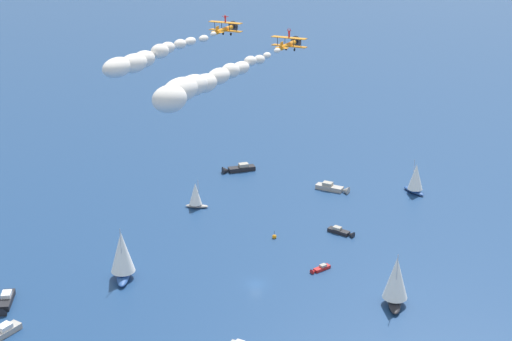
# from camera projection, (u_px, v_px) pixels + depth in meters

# --- Properties ---
(ground_plane) EXTENTS (2000.00, 2000.00, 0.00)m
(ground_plane) POSITION_uv_depth(u_px,v_px,m) (256.00, 284.00, 175.23)
(ground_plane) COLOR navy
(sailboat_near_centre) EXTENTS (6.09, 10.12, 12.70)m
(sailboat_near_centre) POSITION_uv_depth(u_px,v_px,m) (122.00, 255.00, 175.81)
(sailboat_near_centre) COLOR #23478C
(sailboat_near_centre) RESTS_ON ground_plane
(motorboat_far_port) EXTENTS (6.95, 5.27, 2.05)m
(motorboat_far_port) POSITION_uv_depth(u_px,v_px,m) (342.00, 232.00, 198.39)
(motorboat_far_port) COLOR black
(motorboat_far_port) RESTS_ON ground_plane
(motorboat_far_stbd) EXTENTS (10.21, 6.12, 2.89)m
(motorboat_far_stbd) POSITION_uv_depth(u_px,v_px,m) (237.00, 169.00, 238.25)
(motorboat_far_stbd) COLOR black
(motorboat_far_stbd) RESTS_ON ground_plane
(motorboat_inshore) EXTENTS (4.84, 4.48, 1.52)m
(motorboat_inshore) POSITION_uv_depth(u_px,v_px,m) (320.00, 269.00, 180.81)
(motorboat_inshore) COLOR #B21E1E
(motorboat_inshore) RESTS_ON ground_plane
(motorboat_offshore) EXTENTS (3.90, 9.62, 2.71)m
(motorboat_offshore) POSITION_uv_depth(u_px,v_px,m) (5.00, 303.00, 166.40)
(motorboat_offshore) COLOR black
(motorboat_offshore) RESTS_ON ground_plane
(motorboat_trailing) EXTENTS (9.89, 6.11, 2.81)m
(motorboat_trailing) POSITION_uv_depth(u_px,v_px,m) (334.00, 188.00, 224.32)
(motorboat_trailing) COLOR #9E9993
(motorboat_trailing) RESTS_ON ground_plane
(sailboat_ahead) EXTENTS (5.57, 9.72, 12.36)m
(sailboat_ahead) POSITION_uv_depth(u_px,v_px,m) (396.00, 280.00, 165.28)
(sailboat_ahead) COLOR black
(sailboat_ahead) RESTS_ON ground_plane
(sailboat_outer_ring_b) EXTENTS (6.27, 3.54, 8.01)m
(sailboat_outer_ring_b) POSITION_uv_depth(u_px,v_px,m) (196.00, 195.00, 212.40)
(sailboat_outer_ring_b) COLOR #9E9993
(sailboat_outer_ring_b) RESTS_ON ground_plane
(sailboat_outer_ring_c) EXTENTS (6.29, 7.34, 9.79)m
(sailboat_outer_ring_c) POSITION_uv_depth(u_px,v_px,m) (416.00, 178.00, 221.32)
(sailboat_outer_ring_c) COLOR #23478C
(sailboat_outer_ring_c) RESTS_ON ground_plane
(marker_buoy) EXTENTS (1.10, 1.10, 2.10)m
(marker_buoy) POSITION_uv_depth(u_px,v_px,m) (274.00, 237.00, 196.31)
(marker_buoy) COLOR orange
(marker_buoy) RESTS_ON ground_plane
(biplane_lead) EXTENTS (7.12, 7.05, 3.57)m
(biplane_lead) POSITION_uv_depth(u_px,v_px,m) (226.00, 28.00, 158.05)
(biplane_lead) COLOR orange
(wingwalker_lead) EXTENTS (1.40, 0.71, 1.53)m
(wingwalker_lead) POSITION_uv_depth(u_px,v_px,m) (225.00, 18.00, 157.29)
(wingwalker_lead) COLOR red
(smoke_trail_lead) EXTENTS (16.76, 30.79, 3.56)m
(smoke_trail_lead) POSITION_uv_depth(u_px,v_px,m) (142.00, 59.00, 135.23)
(smoke_trail_lead) COLOR silver
(biplane_wingman) EXTENTS (7.12, 7.05, 3.57)m
(biplane_wingman) POSITION_uv_depth(u_px,v_px,m) (289.00, 44.00, 152.53)
(biplane_wingman) COLOR orange
(wingwalker_wingman) EXTENTS (0.88, 0.47, 1.76)m
(wingwalker_wingman) POSITION_uv_depth(u_px,v_px,m) (289.00, 33.00, 151.76)
(wingwalker_wingman) COLOR red
(smoke_trail_wingman) EXTENTS (19.13, 38.11, 4.45)m
(smoke_trail_wingman) POSITION_uv_depth(u_px,v_px,m) (196.00, 85.00, 124.82)
(smoke_trail_wingman) COLOR silver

